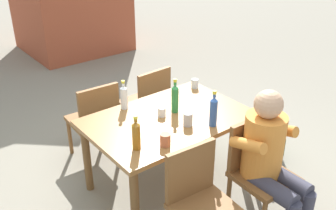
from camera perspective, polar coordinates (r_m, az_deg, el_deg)
ground_plane at (r=3.80m, az=-0.00°, el=-11.40°), size 24.00×24.00×0.00m
dining_table at (r=3.45m, az=-0.00°, el=-3.16°), size 1.41×0.94×0.72m
chair_near_right at (r=3.27m, az=13.02°, el=-8.81°), size 0.46×0.46×0.87m
chair_far_left at (r=3.94m, az=-10.64°, el=-1.92°), size 0.46×0.46×0.87m
chair_far_right at (r=4.23m, az=-2.98°, el=0.65°), size 0.47×0.47×0.87m
chair_near_left at (r=2.89m, az=4.67°, el=-13.56°), size 0.47×0.47×0.87m
person_in_white_shirt at (r=3.12m, az=14.83°, el=-7.20°), size 0.47×0.62×1.18m
bottle_blue at (r=3.23m, az=6.71°, el=-0.86°), size 0.06×0.06×0.32m
bottle_green at (r=3.43m, az=1.03°, el=1.05°), size 0.06×0.06×0.32m
bottle_clear at (r=3.53m, az=-6.51°, el=1.24°), size 0.06×0.06×0.27m
bottle_amber at (r=2.92m, az=-4.69°, el=-4.39°), size 0.06×0.06×0.28m
cup_glass at (r=3.96m, az=3.97°, el=3.17°), size 0.07×0.07×0.09m
cup_white at (r=3.41m, az=-0.92°, el=-1.00°), size 0.07×0.07×0.08m
cup_steel at (r=3.26m, az=2.95°, el=-2.10°), size 0.08×0.08×0.12m
cup_terracotta at (r=2.99m, az=-0.40°, el=-5.12°), size 0.08×0.08×0.10m
table_knife at (r=3.14m, az=-0.07°, el=-4.36°), size 0.17×0.20×0.01m
backpack_by_near_side at (r=4.15m, az=14.36°, el=-4.89°), size 0.33×0.26×0.47m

